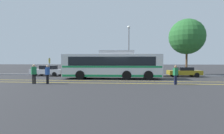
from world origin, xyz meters
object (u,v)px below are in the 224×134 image
tree_0 (187,37)px  pedestrian_0 (47,73)px  parked_car_3 (184,72)px  bus_stop_sign (49,66)px  street_lamp (129,43)px  transit_bus (112,65)px  parked_car_2 (142,71)px  parked_car_0 (48,71)px  pedestrian_1 (176,74)px  parked_car_1 (92,71)px  pedestrian_2 (34,73)px

tree_0 → pedestrian_0: bearing=-143.4°
parked_car_3 → bus_stop_sign: (-16.04, -4.55, 0.85)m
street_lamp → transit_bus: bearing=-107.0°
parked_car_2 → parked_car_3: (5.36, 0.03, -0.11)m
tree_0 → parked_car_0: bearing=-170.5°
parked_car_2 → bus_stop_sign: bus_stop_sign is taller
parked_car_2 → pedestrian_1: bearing=17.3°
pedestrian_1 → transit_bus: bearing=-72.8°
pedestrian_0 → tree_0: (15.58, 11.58, 4.65)m
pedestrian_0 → bus_stop_sign: size_ratio=0.70×
parked_car_1 → parked_car_3: (12.07, 0.18, -0.11)m
bus_stop_sign → street_lamp: bearing=-52.7°
parked_car_0 → pedestrian_1: (15.10, -7.76, 0.20)m
parked_car_1 → parked_car_0: bearing=87.5°
pedestrian_1 → pedestrian_2: (-12.37, -0.64, 0.05)m
parked_car_3 → bus_stop_sign: bus_stop_sign is taller
parked_car_1 → pedestrian_1: (8.89, -7.84, 0.16)m
transit_bus → parked_car_3: size_ratio=2.78×
street_lamp → tree_0: 8.45m
parked_car_0 → parked_car_3: parked_car_0 is taller
pedestrian_2 → pedestrian_1: bearing=-38.1°
tree_0 → street_lamp: bearing=-177.9°
pedestrian_0 → street_lamp: size_ratio=0.23×
pedestrian_2 → parked_car_1: bearing=26.6°
pedestrian_0 → pedestrian_1: size_ratio=1.02×
transit_bus → pedestrian_2: (-6.49, -5.14, -0.62)m
pedestrian_0 → bus_stop_sign: bus_stop_sign is taller
pedestrian_1 → bus_stop_sign: bus_stop_sign is taller
bus_stop_sign → pedestrian_0: bearing=-159.0°
pedestrian_1 → pedestrian_0: bearing=-32.6°
pedestrian_0 → street_lamp: (7.19, 11.27, 3.73)m
parked_car_3 → parked_car_1: bearing=89.7°
tree_0 → pedestrian_2: bearing=-145.2°
tree_0 → pedestrian_1: bearing=-111.8°
parked_car_0 → parked_car_1: (6.21, 0.08, 0.04)m
pedestrian_0 → tree_0: 19.96m
pedestrian_1 → parked_car_1: bearing=-76.8°
parked_car_3 → street_lamp: (-7.16, 2.71, 4.02)m
parked_car_2 → parked_car_3: parked_car_2 is taller
pedestrian_0 → pedestrian_2: size_ratio=0.97×
transit_bus → parked_car_2: size_ratio=2.45×
parked_car_1 → street_lamp: 6.91m
parked_car_1 → pedestrian_2: size_ratio=2.57×
pedestrian_1 → bus_stop_sign: size_ratio=0.68×
parked_car_3 → pedestrian_1: pedestrian_1 is taller
transit_bus → parked_car_1: bearing=40.2°
pedestrian_0 → parked_car_3: bearing=-54.8°
transit_bus → pedestrian_0: (-5.29, -5.04, -0.66)m
parked_car_3 → bus_stop_sign: size_ratio=1.71×
parked_car_0 → parked_car_1: 6.21m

